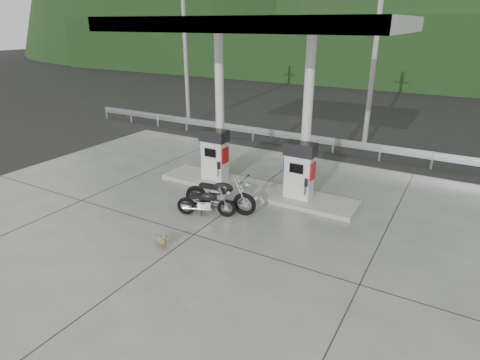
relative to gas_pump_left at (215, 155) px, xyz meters
The scene contains 17 objects.
ground 3.16m from the gas_pump_left, 57.38° to the right, with size 160.00×160.00×0.00m, color black.
forecourt_apron 3.15m from the gas_pump_left, 57.38° to the right, with size 18.00×14.00×0.02m, color slate.
pump_island 1.87m from the gas_pump_left, ahead, with size 7.00×1.40×0.15m, color gray.
gas_pump_left is the anchor object (origin of this frame).
gas_pump_right 3.20m from the gas_pump_left, ahead, with size 0.95×0.55×1.80m, color white, non-canonical shape.
canopy_column_left 1.65m from the gas_pump_left, 90.00° to the left, with size 0.30×0.30×5.00m, color white.
canopy_column_right 3.60m from the gas_pump_left, ahead, with size 0.30×0.30×5.00m, color white.
canopy_roof 4.59m from the gas_pump_left, ahead, with size 8.50×5.00×0.40m, color white.
guardrail 5.74m from the gas_pump_left, 73.78° to the left, with size 26.00×0.16×1.42m, color #A7ABAF, non-canonical shape.
road 9.20m from the gas_pump_left, 79.92° to the left, with size 60.00×7.00×0.01m, color black.
utility_pole_a 9.93m from the gas_pump_left, 132.44° to the left, with size 0.22×0.22×8.00m, color gray.
utility_pole_b 8.40m from the gas_pump_left, 62.78° to the left, with size 0.22×0.22×8.00m, color gray.
tree_band 27.61m from the gas_pump_left, 86.67° to the left, with size 80.00×6.00×6.00m, color black.
forested_hills 57.53m from the gas_pump_left, 88.41° to the left, with size 100.00×40.00×140.00m, color black, non-canonical shape.
motorcycle_left 2.42m from the gas_pump_left, 53.10° to the right, with size 2.16×0.68×1.02m, color black, non-canonical shape.
motorcycle_right 2.73m from the gas_pump_left, 62.47° to the right, with size 1.66×0.53×0.79m, color black, non-canonical shape.
duck 4.68m from the gas_pump_left, 74.40° to the right, with size 0.52×0.14×0.37m, color brown, non-canonical shape.
Camera 1 is at (5.89, -8.71, 5.42)m, focal length 30.00 mm.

